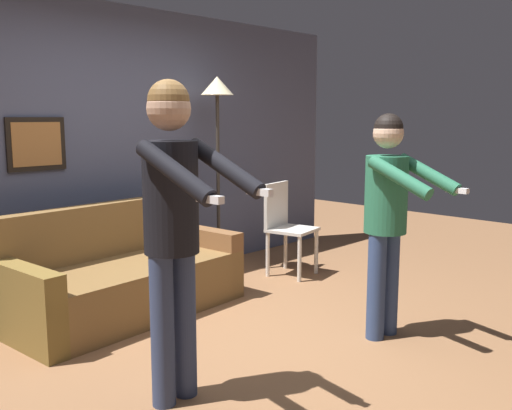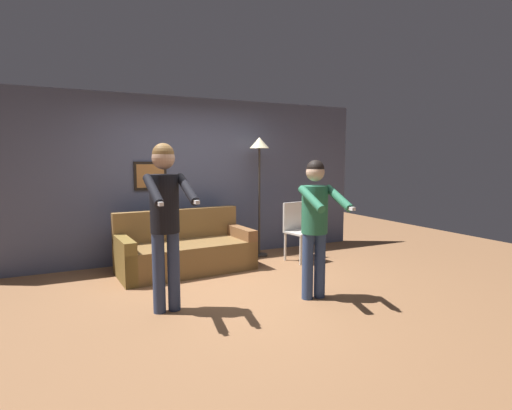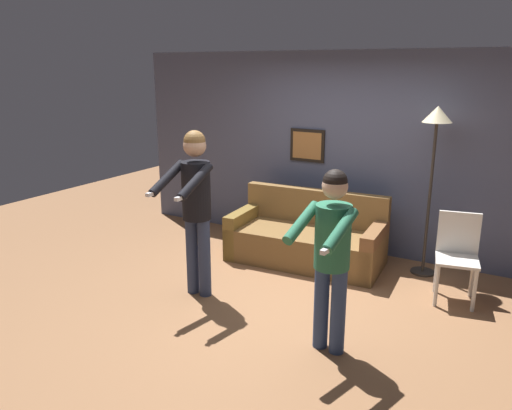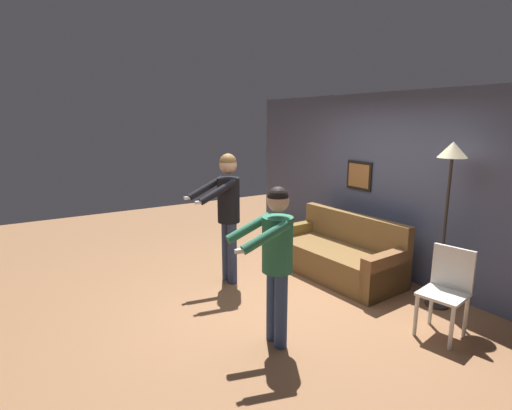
{
  "view_description": "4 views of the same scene",
  "coord_description": "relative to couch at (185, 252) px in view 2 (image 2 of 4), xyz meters",
  "views": [
    {
      "loc": [
        -2.68,
        -2.7,
        1.59
      ],
      "look_at": [
        -0.25,
        -0.35,
        1.06
      ],
      "focal_mm": 40.0,
      "sensor_mm": 36.0,
      "label": 1
    },
    {
      "loc": [
        -1.75,
        -4.39,
        1.61
      ],
      "look_at": [
        0.1,
        -0.55,
        1.13
      ],
      "focal_mm": 28.0,
      "sensor_mm": 36.0,
      "label": 2
    },
    {
      "loc": [
        2.23,
        -4.28,
        2.4
      ],
      "look_at": [
        0.03,
        -0.49,
        1.18
      ],
      "focal_mm": 35.0,
      "sensor_mm": 36.0,
      "label": 3
    },
    {
      "loc": [
        3.84,
        -2.7,
        2.23
      ],
      "look_at": [
        0.14,
        -0.42,
        1.29
      ],
      "focal_mm": 28.0,
      "sensor_mm": 36.0,
      "label": 4
    }
  ],
  "objects": [
    {
      "name": "couch",
      "position": [
        0.0,
        0.0,
        0.0
      ],
      "size": [
        1.95,
        0.98,
        0.87
      ],
      "color": "brown",
      "rests_on": "ground_plane"
    },
    {
      "name": "torchiere_lamp",
      "position": [
        1.37,
        0.36,
        1.36
      ],
      "size": [
        0.32,
        0.32,
        1.98
      ],
      "color": "#332D28",
      "rests_on": "ground_plane"
    },
    {
      "name": "ground_plane",
      "position": [
        0.21,
        -1.18,
        -0.28
      ],
      "size": [
        12.0,
        12.0,
        0.0
      ],
      "primitive_type": "plane",
      "color": "#8D613F"
    },
    {
      "name": "person_standing_right",
      "position": [
        1.03,
        -1.8,
        0.69
      ],
      "size": [
        0.47,
        0.68,
        1.61
      ],
      "color": "navy",
      "rests_on": "ground_plane"
    },
    {
      "name": "dining_chair_distant",
      "position": [
        1.8,
        -0.17,
        0.25
      ],
      "size": [
        0.49,
        0.49,
        0.93
      ],
      "color": "silver",
      "rests_on": "ground_plane"
    },
    {
      "name": "person_standing_left",
      "position": [
        -0.61,
        -1.47,
        0.81
      ],
      "size": [
        0.44,
        0.72,
        1.78
      ],
      "color": "navy",
      "rests_on": "ground_plane"
    },
    {
      "name": "back_wall_assembly",
      "position": [
        0.2,
        0.74,
        1.02
      ],
      "size": [
        6.4,
        0.09,
        2.6
      ],
      "color": "#4D5471",
      "rests_on": "ground_plane"
    }
  ]
}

